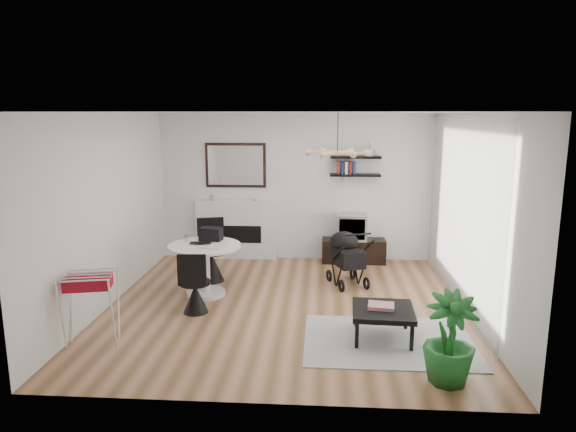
# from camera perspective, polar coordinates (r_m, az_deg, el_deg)

# --- Properties ---
(floor) EXTENTS (5.00, 5.00, 0.00)m
(floor) POSITION_cam_1_polar(r_m,az_deg,el_deg) (7.39, -0.27, -9.99)
(floor) COLOR brown
(floor) RESTS_ON ground
(ceiling) EXTENTS (5.00, 5.00, 0.00)m
(ceiling) POSITION_cam_1_polar(r_m,az_deg,el_deg) (6.88, -0.29, 11.45)
(ceiling) COLOR white
(ceiling) RESTS_ON wall_back
(wall_back) EXTENTS (5.00, 0.00, 5.00)m
(wall_back) POSITION_cam_1_polar(r_m,az_deg,el_deg) (9.47, 0.81, 3.21)
(wall_back) COLOR white
(wall_back) RESTS_ON floor
(wall_left) EXTENTS (0.00, 5.00, 5.00)m
(wall_left) POSITION_cam_1_polar(r_m,az_deg,el_deg) (7.61, -19.41, 0.57)
(wall_left) COLOR white
(wall_left) RESTS_ON floor
(wall_right) EXTENTS (0.00, 5.00, 5.00)m
(wall_right) POSITION_cam_1_polar(r_m,az_deg,el_deg) (7.28, 19.77, 0.07)
(wall_right) COLOR white
(wall_right) RESTS_ON floor
(sheer_curtain) EXTENTS (0.04, 3.60, 2.60)m
(sheer_curtain) POSITION_cam_1_polar(r_m,az_deg,el_deg) (7.44, 18.61, 0.38)
(sheer_curtain) COLOR white
(sheer_curtain) RESTS_ON wall_right
(fireplace) EXTENTS (1.50, 0.17, 2.16)m
(fireplace) POSITION_cam_1_polar(r_m,az_deg,el_deg) (9.63, -5.77, -0.72)
(fireplace) COLOR white
(fireplace) RESTS_ON floor
(shelf_lower) EXTENTS (0.90, 0.25, 0.04)m
(shelf_lower) POSITION_cam_1_polar(r_m,az_deg,el_deg) (9.32, 7.47, 4.53)
(shelf_lower) COLOR black
(shelf_lower) RESTS_ON wall_back
(shelf_upper) EXTENTS (0.90, 0.25, 0.04)m
(shelf_upper) POSITION_cam_1_polar(r_m,az_deg,el_deg) (9.29, 7.52, 6.50)
(shelf_upper) COLOR black
(shelf_upper) RESTS_ON wall_back
(pendant_lamp) EXTENTS (0.90, 0.90, 0.10)m
(pendant_lamp) POSITION_cam_1_polar(r_m,az_deg,el_deg) (7.19, 5.51, 7.00)
(pendant_lamp) COLOR tan
(pendant_lamp) RESTS_ON ceiling
(tv_console) EXTENTS (1.15, 0.40, 0.43)m
(tv_console) POSITION_cam_1_polar(r_m,az_deg,el_deg) (9.50, 7.29, -3.84)
(tv_console) COLOR black
(tv_console) RESTS_ON floor
(crt_tv) EXTENTS (0.54, 0.47, 0.47)m
(crt_tv) POSITION_cam_1_polar(r_m,az_deg,el_deg) (9.39, 7.05, -1.19)
(crt_tv) COLOR #B0B0B2
(crt_tv) RESTS_ON tv_console
(dining_table) EXTENTS (1.07, 1.07, 0.78)m
(dining_table) POSITION_cam_1_polar(r_m,az_deg,el_deg) (7.76, -9.22, -5.06)
(dining_table) COLOR white
(dining_table) RESTS_ON floor
(laptop) EXTENTS (0.33, 0.22, 0.03)m
(laptop) POSITION_cam_1_polar(r_m,az_deg,el_deg) (7.68, -9.80, -3.10)
(laptop) COLOR black
(laptop) RESTS_ON dining_table
(black_bag) EXTENTS (0.36, 0.25, 0.20)m
(black_bag) POSITION_cam_1_polar(r_m,az_deg,el_deg) (7.91, -8.57, -1.98)
(black_bag) COLOR black
(black_bag) RESTS_ON dining_table
(newspaper) EXTENTS (0.40, 0.36, 0.01)m
(newspaper) POSITION_cam_1_polar(r_m,az_deg,el_deg) (7.54, -8.35, -3.37)
(newspaper) COLOR silver
(newspaper) RESTS_ON dining_table
(drinking_glass) EXTENTS (0.05, 0.05, 0.09)m
(drinking_glass) POSITION_cam_1_polar(r_m,az_deg,el_deg) (7.94, -11.29, -2.44)
(drinking_glass) COLOR white
(drinking_glass) RESTS_ON dining_table
(chair_far) EXTENTS (0.51, 0.53, 1.01)m
(chair_far) POSITION_cam_1_polar(r_m,az_deg,el_deg) (8.46, -8.47, -5.04)
(chair_far) COLOR black
(chair_far) RESTS_ON floor
(chair_near) EXTENTS (0.42, 0.43, 0.88)m
(chair_near) POSITION_cam_1_polar(r_m,az_deg,el_deg) (7.18, -10.29, -8.47)
(chair_near) COLOR black
(chair_near) RESTS_ON floor
(drying_rack) EXTENTS (0.69, 0.66, 0.88)m
(drying_rack) POSITION_cam_1_polar(r_m,az_deg,el_deg) (6.50, -21.04, -9.46)
(drying_rack) COLOR white
(drying_rack) RESTS_ON floor
(stroller) EXTENTS (0.69, 0.85, 0.94)m
(stroller) POSITION_cam_1_polar(r_m,az_deg,el_deg) (8.25, 6.52, -4.83)
(stroller) COLOR black
(stroller) RESTS_ON floor
(rug) EXTENTS (2.01, 1.45, 0.01)m
(rug) POSITION_cam_1_polar(r_m,az_deg,el_deg) (6.44, 11.12, -13.47)
(rug) COLOR #AFAFAF
(rug) RESTS_ON floor
(coffee_table) EXTENTS (0.76, 0.76, 0.37)m
(coffee_table) POSITION_cam_1_polar(r_m,az_deg,el_deg) (6.37, 10.51, -10.43)
(coffee_table) COLOR black
(coffee_table) RESTS_ON rug
(magazines) EXTENTS (0.34, 0.28, 0.04)m
(magazines) POSITION_cam_1_polar(r_m,az_deg,el_deg) (6.37, 10.31, -9.81)
(magazines) COLOR #CC3A33
(magazines) RESTS_ON coffee_table
(potted_plant) EXTENTS (0.57, 0.57, 0.94)m
(potted_plant) POSITION_cam_1_polar(r_m,az_deg,el_deg) (5.52, 17.53, -12.88)
(potted_plant) COLOR #1B6121
(potted_plant) RESTS_ON floor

